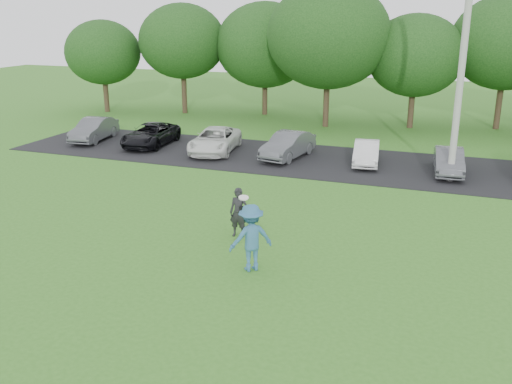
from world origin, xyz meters
TOP-DOWN VIEW (x-y plane):
  - ground at (0.00, 0.00)m, footprint 100.00×100.00m
  - parking_lot at (0.00, 13.00)m, footprint 32.00×6.50m
  - utility_pole at (5.79, 11.64)m, footprint 0.28×0.28m
  - frisbee_player at (0.92, 0.59)m, footprint 1.40×1.34m
  - camera_bystander at (-0.32, 2.77)m, footprint 0.60×0.44m
  - parked_cars at (-1.50, 12.99)m, footprint 28.10×4.69m
  - tree_row at (1.51, 22.76)m, footprint 42.39×9.85m

SIDE VIEW (x-z plane):
  - ground at x=0.00m, z-range 0.00..0.00m
  - parking_lot at x=0.00m, z-range 0.00..0.03m
  - parked_cars at x=-1.50m, z-range 0.00..1.25m
  - camera_bystander at x=-0.32m, z-range 0.00..1.60m
  - frisbee_player at x=0.92m, z-range -0.16..2.07m
  - tree_row at x=1.51m, z-range 0.59..9.23m
  - utility_pole at x=5.79m, z-range 0.00..10.13m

